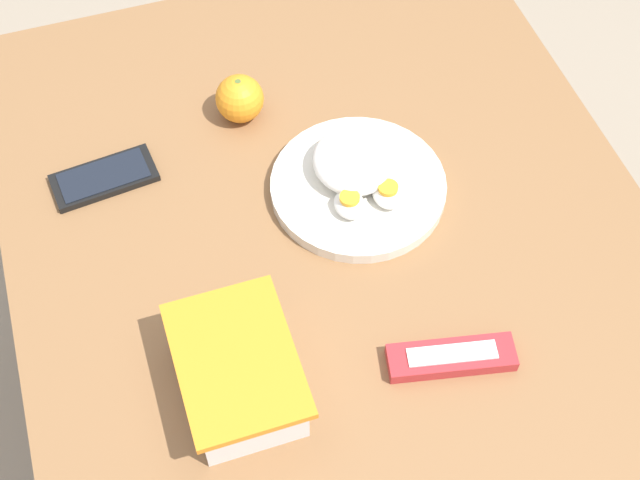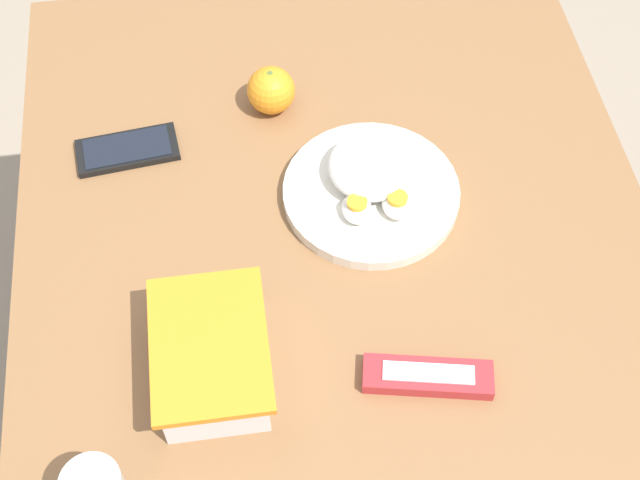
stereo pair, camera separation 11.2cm
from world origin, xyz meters
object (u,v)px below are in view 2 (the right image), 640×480
at_px(candy_bar, 428,376).
at_px(cell_phone, 127,150).
at_px(orange_fruit, 271,90).
at_px(food_container, 212,359).
at_px(rice_plate, 371,185).

xyz_separation_m(candy_bar, cell_phone, (0.40, 0.34, -0.00)).
bearing_deg(orange_fruit, cell_phone, 105.43).
distance_m(food_container, candy_bar, 0.25).
distance_m(food_container, orange_fruit, 0.42).
bearing_deg(rice_plate, cell_phone, 69.65).
xyz_separation_m(food_container, rice_plate, (0.23, -0.23, -0.01)).
bearing_deg(cell_phone, food_container, -164.87).
relative_size(food_container, cell_phone, 1.26).
bearing_deg(food_container, candy_bar, -100.66).
height_order(orange_fruit, rice_plate, orange_fruit).
bearing_deg(food_container, orange_fruit, -15.37).
xyz_separation_m(orange_fruit, rice_plate, (-0.18, -0.11, -0.01)).
bearing_deg(cell_phone, candy_bar, -139.46).
bearing_deg(cell_phone, orange_fruit, -74.57).
height_order(orange_fruit, cell_phone, orange_fruit).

